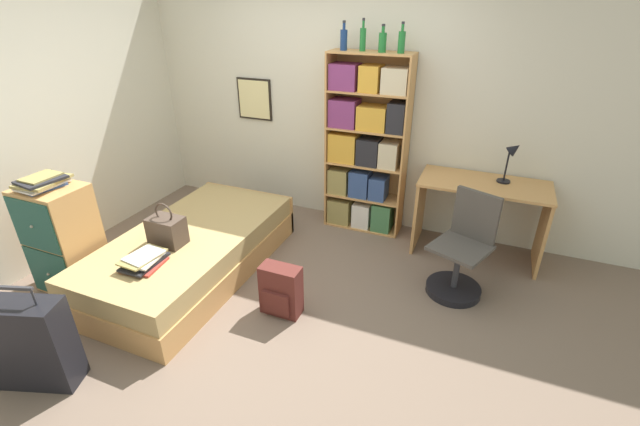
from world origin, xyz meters
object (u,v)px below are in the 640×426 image
Objects in this scene: bookcase at (364,149)px; desk at (481,206)px; desk_lamp at (512,155)px; bottle_blue at (402,41)px; bottle_clear at (382,42)px; bottle_brown at (363,39)px; magazine_pile_on_dresser at (42,182)px; bed at (193,251)px; suitcase at (31,343)px; backpack at (281,291)px; handbag at (167,230)px; desk_chair at (460,262)px; book_stack_on_bed at (144,260)px; bottle_green at (344,39)px; dresser at (63,239)px.

bookcase is 1.58× the size of desk.
bottle_blue is at bearing 179.52° from desk_lamp.
bottle_clear is 0.18m from bottle_blue.
bookcase is at bearing 167.02° from bottle_clear.
bottle_brown is (-0.07, -0.00, 1.06)m from bookcase.
magazine_pile_on_dresser is 0.95× the size of desk_lamp.
bed is at bearing 34.83° from magazine_pile_on_dresser.
bottle_clear is (1.44, 2.88, 1.62)m from suitcase.
bottle_clear is 2.40m from backpack.
desk_lamp is (2.61, 1.64, 0.49)m from handbag.
desk_lamp is at bearing 46.33° from backpack.
bookcase is (1.31, 2.90, 0.57)m from suitcase.
desk_chair is 2.08× the size of backpack.
suitcase reaches higher than bed.
magazine_pile_on_dresser is (-0.88, -0.03, 0.54)m from book_stack_on_bed.
bottle_blue is at bearing 40.52° from magazine_pile_on_dresser.
desk_chair is (1.39, -0.79, -1.67)m from bottle_green.
dresser is at bearing -158.77° from desk_chair.
desk_chair is at bearing -108.94° from desk_lamp.
bed is at bearing -151.55° from desk_lamp.
bottle_green is (0.96, 1.66, 1.41)m from handbag.
bottle_blue is 2.43m from backpack.
bed is 2.53m from bottle_brown.
bed is 2.69m from bottle_blue.
magazine_pile_on_dresser reaches higher than suitcase.
backpack is (1.01, 0.35, -0.25)m from book_stack_on_bed.
desk_lamp is at bearing 32.12° from handbag.
bottle_blue is 0.66× the size of desk_lamp.
bookcase is 6.49× the size of bottle_brown.
backpack is (-0.15, -1.66, -0.69)m from bookcase.
bottle_brown reaches higher than bottle_blue.
handbag is at bearing -179.19° from backpack.
suitcase is (-0.14, -1.47, 0.12)m from bed.
dresser is 3.19m from bottle_brown.
desk_chair is (1.01, -0.78, -1.66)m from bottle_clear.
dresser reaches higher than desk.
bottle_green is 0.29× the size of desk_chair.
desk is at bearing 48.37° from backpack.
bottle_brown is at bearing 175.17° from bottle_blue.
handbag is 1.45× the size of bottle_blue.
bottle_green is 2.40m from backpack.
bottle_clear is (1.31, 1.41, 1.74)m from bed.
bottle_green is at bearing 179.10° from desk_lamp.
bottle_brown reaches higher than bottle_green.
bookcase is at bearing 3.70° from bottle_green.
handbag is 2.55m from bottle_clear.
dresser is 2.49× the size of magazine_pile_on_dresser.
handbag is 1.47× the size of bottle_green.
magazine_pile_on_dresser is at bearing -178.33° from book_stack_on_bed.
bottle_green is 0.99× the size of bottle_blue.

